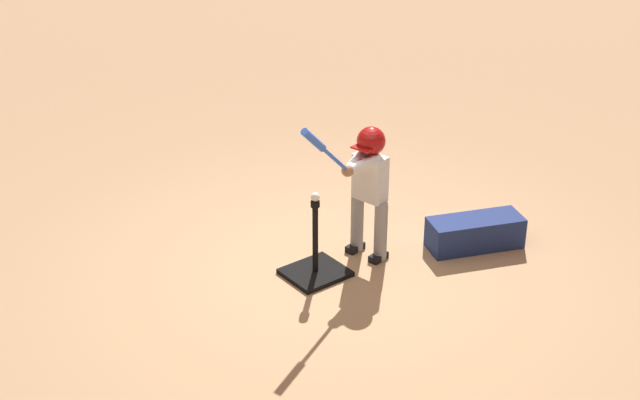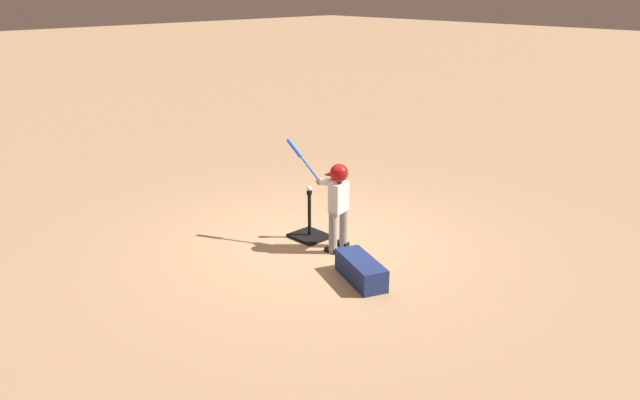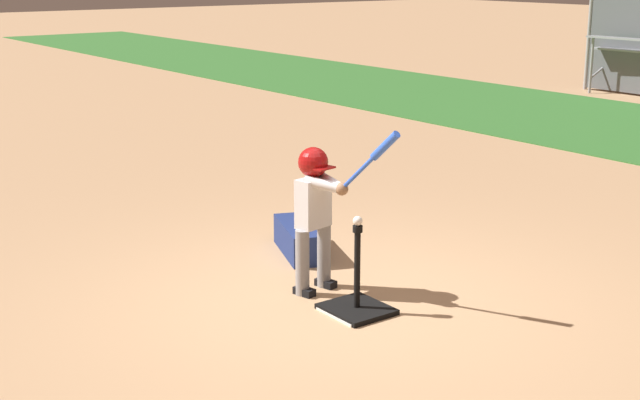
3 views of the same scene
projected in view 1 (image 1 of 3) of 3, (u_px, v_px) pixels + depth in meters
The scene contains 6 objects.
ground_plane at pixel (333, 271), 7.58m from camera, with size 90.00×90.00×0.00m, color tan.
home_plate at pixel (315, 273), 7.52m from camera, with size 0.44×0.44×0.02m, color white.
batting_tee at pixel (315, 266), 7.48m from camera, with size 0.50×0.45×0.69m.
batter_child at pixel (368, 176), 7.47m from camera, with size 0.96×0.39×1.43m.
baseball at pixel (315, 197), 7.20m from camera, with size 0.07×0.07×0.07m, color white.
equipment_bag at pixel (475, 233), 7.89m from camera, with size 0.84×0.32×0.28m, color navy.
Camera 1 is at (4.07, 5.11, 3.88)m, focal length 50.00 mm.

